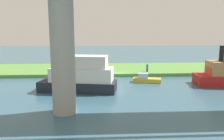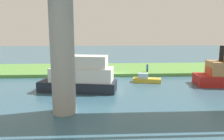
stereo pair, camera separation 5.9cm
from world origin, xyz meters
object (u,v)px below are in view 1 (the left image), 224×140
at_px(person_on_bank, 147,68).
at_px(mooring_post, 60,71).
at_px(skiff_small, 146,79).
at_px(bridge_pylon, 63,50).
at_px(houseboat_blue, 80,77).

xyz_separation_m(person_on_bank, mooring_post, (13.92, 1.15, -0.30)).
bearing_deg(person_on_bank, mooring_post, 4.73).
bearing_deg(skiff_small, bridge_pylon, 49.98).
relative_size(mooring_post, skiff_small, 0.20).
bearing_deg(mooring_post, houseboat_blue, 114.82).
xyz_separation_m(person_on_bank, skiff_small, (1.32, 5.42, -0.75)).
height_order(bridge_pylon, skiff_small, bridge_pylon).
bearing_deg(person_on_bank, bridge_pylon, 57.12).
bearing_deg(bridge_pylon, mooring_post, -78.70).
relative_size(person_on_bank, mooring_post, 1.73).
bearing_deg(person_on_bank, houseboat_blue, 43.42).
bearing_deg(mooring_post, skiff_small, 161.27).
relative_size(person_on_bank, skiff_small, 0.34).
bearing_deg(mooring_post, bridge_pylon, 101.30).
height_order(bridge_pylon, person_on_bank, bridge_pylon).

